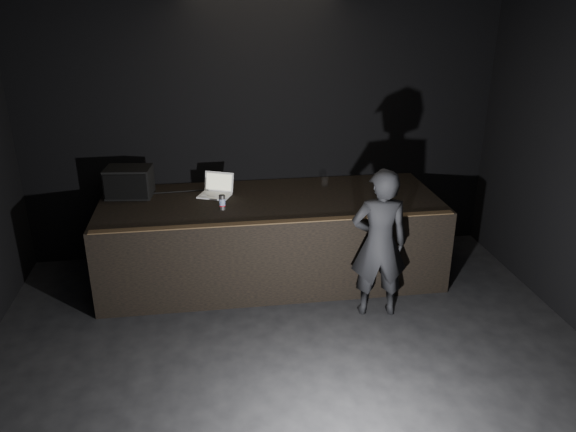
% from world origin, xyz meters
% --- Properties ---
extents(ground, '(7.00, 7.00, 0.00)m').
position_xyz_m(ground, '(0.00, 0.00, 0.00)').
color(ground, black).
rests_on(ground, ground).
extents(room_walls, '(6.10, 7.10, 3.52)m').
position_xyz_m(room_walls, '(0.00, 0.00, 2.02)').
color(room_walls, black).
rests_on(room_walls, ground).
extents(stage_riser, '(4.00, 1.50, 1.00)m').
position_xyz_m(stage_riser, '(0.00, 2.73, 0.50)').
color(stage_riser, black).
rests_on(stage_riser, ground).
extents(riser_lip, '(3.92, 0.10, 0.01)m').
position_xyz_m(riser_lip, '(0.00, 2.02, 1.01)').
color(riser_lip, brown).
rests_on(riser_lip, stage_riser).
extents(stage_monitor, '(0.57, 0.45, 0.35)m').
position_xyz_m(stage_monitor, '(-1.65, 3.09, 1.18)').
color(stage_monitor, black).
rests_on(stage_monitor, stage_riser).
extents(cable, '(0.86, 0.07, 0.02)m').
position_xyz_m(cable, '(-1.07, 3.14, 1.01)').
color(cable, black).
rests_on(cable, stage_riser).
extents(laptop, '(0.46, 0.44, 0.25)m').
position_xyz_m(laptop, '(-0.62, 2.99, 1.07)').
color(laptop, silver).
rests_on(laptop, stage_riser).
extents(beer_can, '(0.07, 0.07, 0.17)m').
position_xyz_m(beer_can, '(-0.57, 2.49, 1.08)').
color(beer_can, silver).
rests_on(beer_can, stage_riser).
extents(plastic_cup, '(0.09, 0.09, 0.11)m').
position_xyz_m(plastic_cup, '(0.74, 3.12, 1.06)').
color(plastic_cup, white).
rests_on(plastic_cup, stage_riser).
extents(wii_remote, '(0.08, 0.15, 0.03)m').
position_xyz_m(wii_remote, '(1.12, 2.08, 1.01)').
color(wii_remote, white).
rests_on(wii_remote, stage_riser).
extents(person, '(0.64, 0.46, 1.65)m').
position_xyz_m(person, '(1.03, 1.70, 0.83)').
color(person, black).
rests_on(person, ground).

